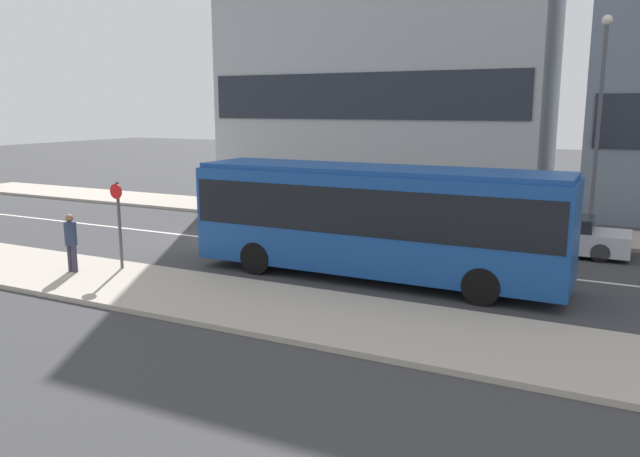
# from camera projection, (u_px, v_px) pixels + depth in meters

# --- Properties ---
(ground_plane) EXTENTS (120.00, 120.00, 0.00)m
(ground_plane) POSITION_uv_depth(u_px,v_px,m) (223.00, 239.00, 23.11)
(ground_plane) COLOR #3A3A3D
(sidewalk_near) EXTENTS (44.00, 3.50, 0.13)m
(sidewalk_near) POSITION_uv_depth(u_px,v_px,m) (93.00, 278.00, 17.62)
(sidewalk_near) COLOR #B2A899
(sidewalk_near) RESTS_ON ground_plane
(sidewalk_far) EXTENTS (44.00, 3.50, 0.13)m
(sidewalk_far) POSITION_uv_depth(u_px,v_px,m) (303.00, 213.00, 28.58)
(sidewalk_far) COLOR #B2A899
(sidewalk_far) RESTS_ON ground_plane
(lane_centerline) EXTENTS (41.80, 0.16, 0.01)m
(lane_centerline) POSITION_uv_depth(u_px,v_px,m) (223.00, 239.00, 23.11)
(lane_centerline) COLOR silver
(lane_centerline) RESTS_ON ground_plane
(apartment_block_left_tower) EXTENTS (16.83, 6.71, 19.46)m
(apartment_block_left_tower) POSITION_uv_depth(u_px,v_px,m) (384.00, 10.00, 31.93)
(apartment_block_left_tower) COLOR #9EA3A8
(apartment_block_left_tower) RESTS_ON ground_plane
(city_bus) EXTENTS (10.60, 2.52, 3.19)m
(city_bus) POSITION_uv_depth(u_px,v_px,m) (375.00, 215.00, 17.53)
(city_bus) COLOR #194793
(city_bus) RESTS_ON ground_plane
(parked_car_0) EXTENTS (4.51, 1.81, 1.26)m
(parked_car_0) POSITION_uv_depth(u_px,v_px,m) (556.00, 235.00, 20.95)
(parked_car_0) COLOR silver
(parked_car_0) RESTS_ON ground_plane
(pedestrian_near_stop) EXTENTS (0.35, 0.34, 1.69)m
(pedestrian_near_stop) POSITION_uv_depth(u_px,v_px,m) (71.00, 239.00, 17.89)
(pedestrian_near_stop) COLOR #383347
(pedestrian_near_stop) RESTS_ON sidewalk_near
(bus_stop_sign) EXTENTS (0.44, 0.12, 2.57)m
(bus_stop_sign) POSITION_uv_depth(u_px,v_px,m) (119.00, 218.00, 18.18)
(bus_stop_sign) COLOR #4C4C51
(bus_stop_sign) RESTS_ON sidewalk_near
(street_lamp) EXTENTS (0.36, 0.36, 7.78)m
(street_lamp) POSITION_uv_depth(u_px,v_px,m) (600.00, 108.00, 21.72)
(street_lamp) COLOR #4C4C51
(street_lamp) RESTS_ON sidewalk_far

